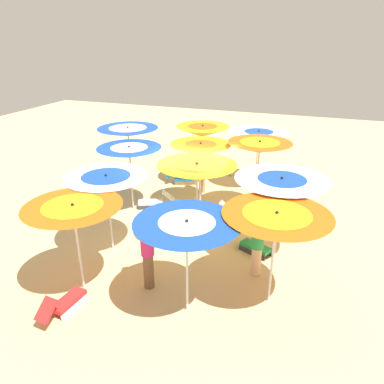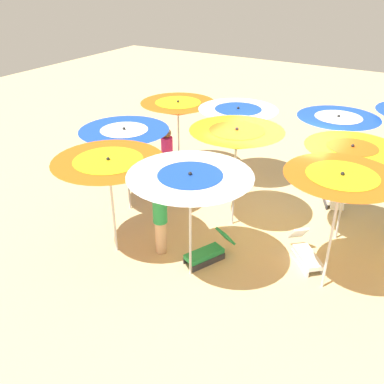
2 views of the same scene
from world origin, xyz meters
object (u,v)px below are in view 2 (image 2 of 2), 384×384
Objects in this scene: beach_umbrella_8 at (341,184)px; lounger_3 at (306,254)px; beachgoer_1 at (167,161)px; beach_umbrella_3 at (238,114)px; beach_umbrella_5 at (190,184)px; lounger_2 at (208,252)px; beachgoer_2 at (160,218)px; beach_umbrella_0 at (178,109)px; beach_umbrella_2 at (109,169)px; lounger_1 at (156,160)px; beach_umbrella_1 at (125,138)px; lounger_4 at (332,198)px; beach_umbrella_6 at (337,123)px; beach_umbrella_4 at (236,139)px; beach_umbrella_7 at (351,155)px.

beach_umbrella_8 reaches higher than lounger_3.
beachgoer_1 reaches higher than lounger_3.
beach_umbrella_5 is at bearing 14.08° from beach_umbrella_3.
beachgoer_2 reaches higher than lounger_2.
beach_umbrella_0 is 0.88× the size of beach_umbrella_8.
beach_umbrella_2 is 1.79× the size of lounger_1.
beach_umbrella_1 is 0.88× the size of beach_umbrella_8.
beach_umbrella_5 reaches higher than lounger_2.
lounger_4 is at bearing 10.16° from lounger_1.
lounger_2 is at bearing -16.94° from beach_umbrella_6.
lounger_4 is at bearing 139.87° from beach_umbrella_4.
lounger_3 is 2.71m from lounger_4.
beach_umbrella_1 reaches higher than beach_umbrella_0.
beach_umbrella_0 is 1.00× the size of beach_umbrella_1.
beach_umbrella_4 is at bearing 143.39° from beach_umbrella_2.
beach_umbrella_6 is 1.74× the size of lounger_4.
lounger_4 is (-2.14, 1.81, -1.95)m from beach_umbrella_4.
beach_umbrella_7 reaches higher than beach_umbrella_6.
beach_umbrella_3 is 0.90× the size of beach_umbrella_4.
beach_umbrella_8 reaches higher than lounger_4.
beach_umbrella_4 is 1.06× the size of beach_umbrella_5.
beach_umbrella_3 is 4.77m from beach_umbrella_8.
lounger_2 is (0.38, -2.32, -2.04)m from beach_umbrella_8.
beach_umbrella_5 is at bearing 17.41° from lounger_2.
beachgoer_1 reaches higher than lounger_4.
beach_umbrella_6 is 5.37m from lounger_1.
beachgoer_1 reaches higher than beachgoer_2.
beach_umbrella_7 is at bearing 105.38° from beach_umbrella_1.
lounger_1 is at bearing -156.05° from beach_umbrella_2.
beach_umbrella_7 is at bearing 141.97° from beach_umbrella_5.
lounger_3 is at bearing 91.47° from beach_umbrella_1.
lounger_3 is (-1.71, 3.65, -1.75)m from beach_umbrella_2.
beach_umbrella_3 is 3.10m from lounger_1.
beach_umbrella_6 is 1.77× the size of lounger_1.
beachgoer_2 is (1.25, -2.79, 0.65)m from lounger_3.
beach_umbrella_4 reaches higher than beach_umbrella_6.
beach_umbrella_1 is at bearing -118.67° from beach_umbrella_5.
beach_umbrella_8 reaches higher than beach_umbrella_3.
beach_umbrella_2 is 1.80m from beach_umbrella_5.
beach_umbrella_2 is 1.76× the size of lounger_4.
beach_umbrella_1 is 0.89× the size of beach_umbrella_4.
beach_umbrella_5 is 1.95× the size of lounger_2.
beach_umbrella_6 is at bearing 146.26° from lounger_3.
beach_umbrella_8 is at bearing -20.09° from lounger_1.
beach_umbrella_7 reaches higher than beachgoer_2.
beach_umbrella_3 is 4.07m from beachgoer_2.
lounger_1 is (0.09, -0.79, -1.73)m from beach_umbrella_0.
lounger_4 is (-4.41, 3.49, -1.75)m from beach_umbrella_2.
lounger_3 is 0.66× the size of beachgoer_2.
beach_umbrella_5 is at bearing 2.96° from beach_umbrella_4.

